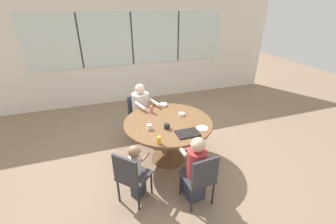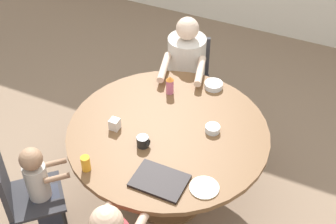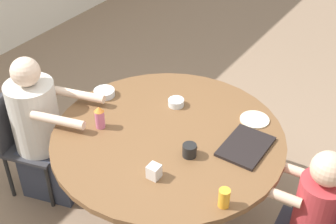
{
  "view_description": "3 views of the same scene",
  "coord_description": "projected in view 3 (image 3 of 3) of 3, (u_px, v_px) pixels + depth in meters",
  "views": [
    {
      "loc": [
        -1.08,
        -3.16,
        2.63
      ],
      "look_at": [
        0.0,
        0.0,
        0.96
      ],
      "focal_mm": 24.0,
      "sensor_mm": 36.0,
      "label": 1
    },
    {
      "loc": [
        1.07,
        -2.28,
        3.15
      ],
      "look_at": [
        0.0,
        0.0,
        0.96
      ],
      "focal_mm": 50.0,
      "sensor_mm": 36.0,
      "label": 2
    },
    {
      "loc": [
        -1.94,
        -1.29,
        2.67
      ],
      "look_at": [
        0.0,
        0.0,
        0.96
      ],
      "focal_mm": 50.0,
      "sensor_mm": 36.0,
      "label": 3
    }
  ],
  "objects": [
    {
      "name": "ground_plane",
      "position": [
        168.0,
        216.0,
        3.46
      ],
      "size": [
        16.0,
        16.0,
        0.0
      ],
      "primitive_type": "plane",
      "color": "#8C725B"
    },
    {
      "name": "dining_table",
      "position": [
        168.0,
        151.0,
        3.08
      ],
      "size": [
        1.5,
        1.5,
        0.78
      ],
      "color": "brown",
      "rests_on": "ground_plane"
    },
    {
      "name": "chair_for_woman_green_shirt",
      "position": [
        23.0,
        134.0,
        3.44
      ],
      "size": [
        0.49,
        0.49,
        0.85
      ],
      "rotation": [
        0.0,
        0.0,
        -2.87
      ],
      "color": "#333338",
      "rests_on": "ground_plane"
    },
    {
      "name": "person_woman_green_shirt",
      "position": [
        43.0,
        137.0,
        3.39
      ],
      "size": [
        0.49,
        0.68,
        1.16
      ],
      "rotation": [
        0.0,
        0.0,
        -2.87
      ],
      "color": "#333847",
      "rests_on": "ground_plane"
    },
    {
      "name": "person_man_blue_shirt",
      "position": [
        308.0,
        223.0,
        2.8
      ],
      "size": [
        0.32,
        0.52,
        1.03
      ],
      "rotation": [
        0.0,
        0.0,
        0.08
      ],
      "color": "#333847",
      "rests_on": "ground_plane"
    },
    {
      "name": "food_tray_dark",
      "position": [
        246.0,
        146.0,
        2.89
      ],
      "size": [
        0.35,
        0.25,
        0.02
      ],
      "color": "black",
      "rests_on": "dining_table"
    },
    {
      "name": "coffee_mug",
      "position": [
        190.0,
        150.0,
        2.81
      ],
      "size": [
        0.09,
        0.09,
        0.08
      ],
      "color": "black",
      "rests_on": "dining_table"
    },
    {
      "name": "sippy_cup",
      "position": [
        100.0,
        117.0,
        3.01
      ],
      "size": [
        0.07,
        0.07,
        0.16
      ],
      "color": "#CC668C",
      "rests_on": "dining_table"
    },
    {
      "name": "juice_glass",
      "position": [
        224.0,
        198.0,
        2.48
      ],
      "size": [
        0.06,
        0.06,
        0.11
      ],
      "color": "gold",
      "rests_on": "dining_table"
    },
    {
      "name": "milk_carton_small",
      "position": [
        154.0,
        172.0,
        2.66
      ],
      "size": [
        0.07,
        0.07,
        0.09
      ],
      "color": "silver",
      "rests_on": "dining_table"
    },
    {
      "name": "bowl_white_shallow",
      "position": [
        176.0,
        102.0,
        3.24
      ],
      "size": [
        0.11,
        0.11,
        0.05
      ],
      "color": "silver",
      "rests_on": "dining_table"
    },
    {
      "name": "bowl_cereal",
      "position": [
        104.0,
        93.0,
        3.34
      ],
      "size": [
        0.15,
        0.15,
        0.05
      ],
      "color": "silver",
      "rests_on": "dining_table"
    },
    {
      "name": "plate_tortillas",
      "position": [
        255.0,
        120.0,
        3.12
      ],
      "size": [
        0.2,
        0.2,
        0.01
      ],
      "color": "beige",
      "rests_on": "dining_table"
    }
  ]
}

